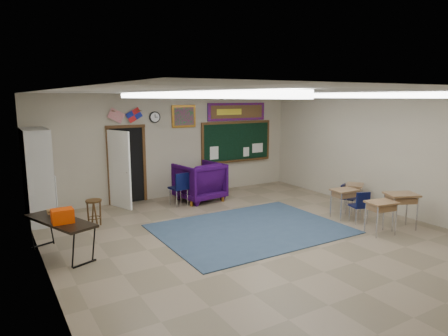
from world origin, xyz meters
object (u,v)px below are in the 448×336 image
wooden_stool (94,213)px  student_desk_front_left (344,202)px  wingback_armchair (200,181)px  folding_table (61,236)px  student_desk_front_right (354,195)px

wooden_stool → student_desk_front_left: bearing=-24.6°
student_desk_front_left → wooden_stool: bearing=159.6°
wingback_armchair → folding_table: size_ratio=0.69×
student_desk_front_left → folding_table: size_ratio=0.41×
student_desk_front_left → wooden_stool: (-5.37, 2.45, -0.08)m
wingback_armchair → student_desk_front_right: bearing=128.5°
student_desk_front_left → folding_table: folding_table is taller
student_desk_front_right → wingback_armchair: bearing=100.8°
student_desk_front_right → wooden_stool: (-6.20, 2.04, -0.05)m
student_desk_front_left → student_desk_front_right: 0.93m
wingback_armchair → wooden_stool: size_ratio=1.92×
wingback_armchair → student_desk_front_left: bearing=115.9°
folding_table → wooden_stool: (0.92, 1.37, -0.05)m
folding_table → wooden_stool: bearing=35.4°
wingback_armchair → folding_table: wingback_armchair is taller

